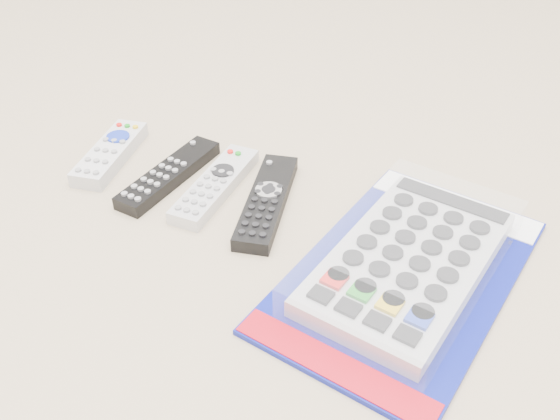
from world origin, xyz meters
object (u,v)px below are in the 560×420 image
at_px(remote_slim_black, 169,174).
at_px(remote_large_black, 267,201).
at_px(jumbo_remote_packaged, 408,260).
at_px(remote_silver_dvd, 215,185).
at_px(remote_small_grey, 110,153).

distance_m(remote_slim_black, remote_large_black, 0.16).
relative_size(remote_slim_black, jumbo_remote_packaged, 0.47).
relative_size(remote_slim_black, remote_large_black, 0.94).
bearing_deg(remote_large_black, remote_silver_dvd, 164.02).
xyz_separation_m(remote_small_grey, remote_silver_dvd, (0.18, -0.01, -0.00)).
xyz_separation_m(remote_small_grey, remote_large_black, (0.27, -0.02, -0.00)).
height_order(remote_small_grey, remote_large_black, remote_small_grey).
bearing_deg(remote_slim_black, remote_small_grey, -179.14).
bearing_deg(jumbo_remote_packaged, remote_silver_dvd, 179.18).
xyz_separation_m(remote_large_black, jumbo_remote_packaged, (0.21, -0.06, 0.01)).
relative_size(remote_silver_dvd, jumbo_remote_packaged, 0.46).
height_order(remote_slim_black, remote_silver_dvd, same).
distance_m(remote_silver_dvd, jumbo_remote_packaged, 0.30).
distance_m(remote_large_black, jumbo_remote_packaged, 0.22).
bearing_deg(jumbo_remote_packaged, remote_slim_black, -177.99).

